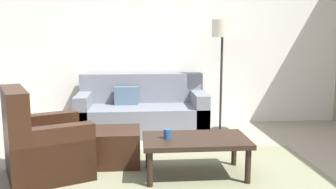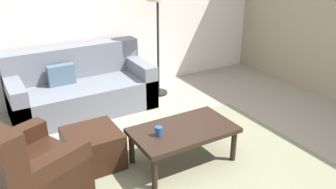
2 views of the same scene
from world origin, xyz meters
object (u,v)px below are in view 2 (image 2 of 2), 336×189
object	(u,v)px
armchair_leather	(22,178)
cup	(159,131)
couch_main	(81,89)
ottoman	(93,148)
lamp_standing	(158,4)
coffee_table	(183,133)

from	to	relation	value
armchair_leather	cup	size ratio (longest dim) A/B	10.46
couch_main	armchair_leather	xyz separation A→B (m)	(-1.08, -1.76, 0.01)
ottoman	cup	bearing A→B (deg)	-38.42
couch_main	armchair_leather	distance (m)	2.07
couch_main	ottoman	distance (m)	1.47
lamp_standing	couch_main	bearing A→B (deg)	176.11
ottoman	coffee_table	size ratio (longest dim) A/B	0.51
couch_main	lamp_standing	xyz separation A→B (m)	(1.22, -0.08, 1.11)
lamp_standing	coffee_table	bearing A→B (deg)	-110.92
lamp_standing	ottoman	bearing A→B (deg)	-138.87
ottoman	cup	size ratio (longest dim) A/B	5.57
armchair_leather	ottoman	size ratio (longest dim) A/B	1.88
lamp_standing	armchair_leather	bearing A→B (deg)	-143.92
cup	couch_main	bearing A→B (deg)	97.21
coffee_table	lamp_standing	size ratio (longest dim) A/B	0.64
cup	lamp_standing	size ratio (longest dim) A/B	0.06
couch_main	cup	xyz separation A→B (m)	(0.24, -1.88, 0.16)
couch_main	armchair_leather	size ratio (longest dim) A/B	1.84
coffee_table	lamp_standing	bearing A→B (deg)	69.08
cup	ottoman	bearing A→B (deg)	141.58
armchair_leather	lamp_standing	size ratio (longest dim) A/B	0.62
armchair_leather	coffee_table	xyz separation A→B (m)	(1.62, -0.11, 0.05)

